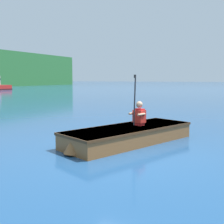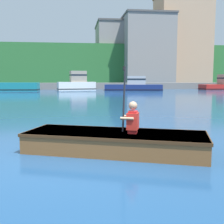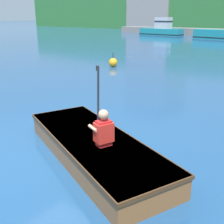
{
  "view_description": "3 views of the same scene",
  "coord_description": "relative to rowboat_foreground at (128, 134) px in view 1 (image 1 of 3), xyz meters",
  "views": [
    {
      "loc": [
        -5.47,
        -2.51,
        1.61
      ],
      "look_at": [
        0.93,
        0.8,
        0.76
      ],
      "focal_mm": 45.0,
      "sensor_mm": 36.0,
      "label": 1
    },
    {
      "loc": [
        0.16,
        -5.19,
        1.47
      ],
      "look_at": [
        0.93,
        0.8,
        0.76
      ],
      "focal_mm": 45.0,
      "sensor_mm": 36.0,
      "label": 2
    },
    {
      "loc": [
        4.06,
        -3.02,
        2.45
      ],
      "look_at": [
        0.93,
        0.8,
        0.76
      ],
      "focal_mm": 45.0,
      "sensor_mm": 36.0,
      "label": 3
    }
  ],
  "objects": [
    {
      "name": "rowboat_foreground",
      "position": [
        0.0,
        0.0,
        0.0
      ],
      "size": [
        3.81,
        2.42,
        0.41
      ],
      "color": "brown",
      "rests_on": "ground"
    },
    {
      "name": "person_paddler",
      "position": [
        0.37,
        -0.14,
        0.46
      ],
      "size": [
        0.42,
        0.42,
        1.31
      ],
      "color": "red",
      "rests_on": "rowboat_foreground"
    },
    {
      "name": "ground_plane",
      "position": [
        -0.88,
        -0.32,
        -0.23
      ],
      "size": [
        300.0,
        300.0,
        0.0
      ],
      "primitive_type": "plane",
      "color": "navy"
    }
  ]
}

